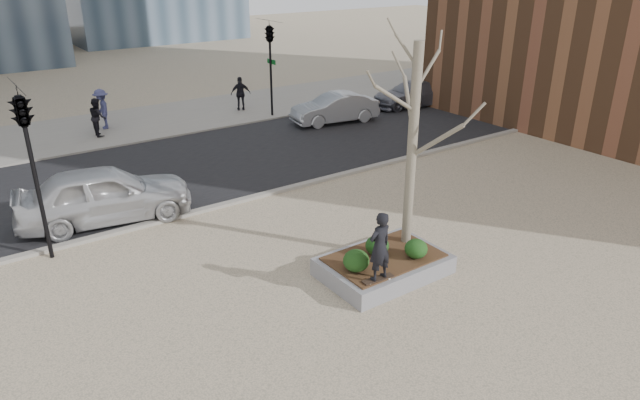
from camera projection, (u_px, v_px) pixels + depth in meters
ground at (351, 286)px, 13.53m from camera, size 120.00×120.00×0.00m
street at (184, 168)px, 21.04m from camera, size 60.00×8.00×0.02m
far_sidewalk at (124, 125)px, 26.30m from camera, size 60.00×6.00×0.02m
planter at (384, 266)px, 13.97m from camera, size 3.00×2.00×0.45m
planter_mulch at (384, 257)px, 13.87m from camera, size 2.70×1.70×0.04m
sycamore_tree at (414, 115)px, 13.31m from camera, size 2.80×2.80×6.60m
shrub_left at (356, 261)px, 13.13m from camera, size 0.61×0.61×0.52m
shrub_middle at (377, 245)px, 13.85m from camera, size 0.58×0.58×0.49m
shrub_right at (416, 249)px, 13.72m from camera, size 0.55×0.55×0.47m
skateboard at (378, 280)px, 12.86m from camera, size 0.80×0.28×0.08m
skateboarder at (380, 246)px, 12.52m from camera, size 0.61×0.42×1.63m
police_car at (104, 194)px, 16.53m from camera, size 5.15×2.76×1.67m
car_silver at (335, 108)px, 26.48m from camera, size 4.26×2.07×1.35m
car_third at (412, 94)px, 29.42m from camera, size 4.58×2.43×1.26m
pedestrian_a at (98, 117)px, 24.45m from camera, size 0.66×0.83×1.64m
pedestrian_b at (102, 109)px, 25.43m from camera, size 0.80×1.23×1.78m
pedestrian_c at (241, 94)px, 28.51m from camera, size 1.06×0.74×1.67m
traffic_light_near at (35, 176)px, 13.94m from camera, size 0.60×2.48×4.50m
traffic_light_far at (271, 69)px, 27.05m from camera, size 0.60×2.48×4.50m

